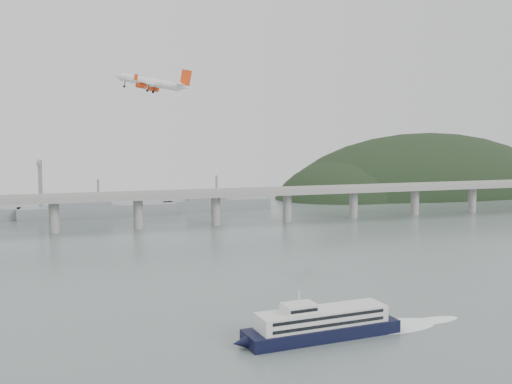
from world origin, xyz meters
name	(u,v)px	position (x,y,z in m)	size (l,w,h in m)	color
ground	(309,317)	(0.00, 0.00, 0.00)	(900.00, 900.00, 0.00)	slate
bridge	(184,199)	(-1.15, 200.00, 17.65)	(800.00, 22.00, 23.90)	gray
headland	(440,212)	(285.18, 331.75, -19.34)	(365.00, 155.00, 156.00)	black
ferry	(322,324)	(-3.91, -19.05, 4.02)	(78.59, 17.63, 14.81)	black
airliner	(152,83)	(-36.74, 88.57, 81.77)	(32.96, 30.95, 10.02)	white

